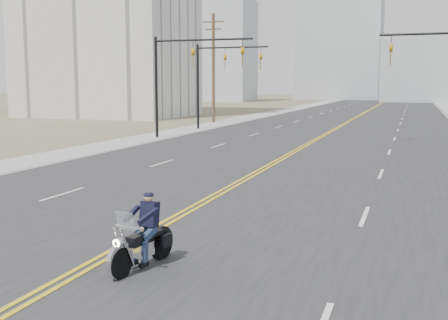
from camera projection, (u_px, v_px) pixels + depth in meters
road at (363, 114)px, 71.91m from camera, size 20.00×200.00×0.01m
sidewalk_left at (276, 112)px, 75.57m from camera, size 3.00×200.00×0.01m
traffic_mast_left at (183, 67)px, 38.44m from camera, size 7.10×0.26×7.00m
traffic_mast_far at (217, 70)px, 46.06m from camera, size 6.10×0.26×7.00m
utility_pole_left at (213, 66)px, 54.51m from camera, size 2.20×0.30×10.50m
haze_bldg_a at (220, 51)px, 123.81m from camera, size 14.00×12.00×22.00m
haze_bldg_b at (425, 69)px, 120.05m from camera, size 18.00×14.00×14.00m
haze_bldg_d at (340, 47)px, 139.69m from camera, size 20.00×15.00×26.00m
haze_bldg_f at (184, 67)px, 143.06m from camera, size 12.00×12.00×16.00m
motorcyclist at (142, 232)px, 11.34m from camera, size 1.16×2.09×1.55m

